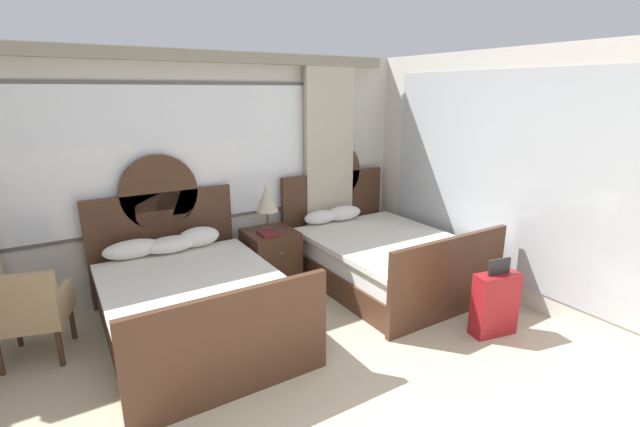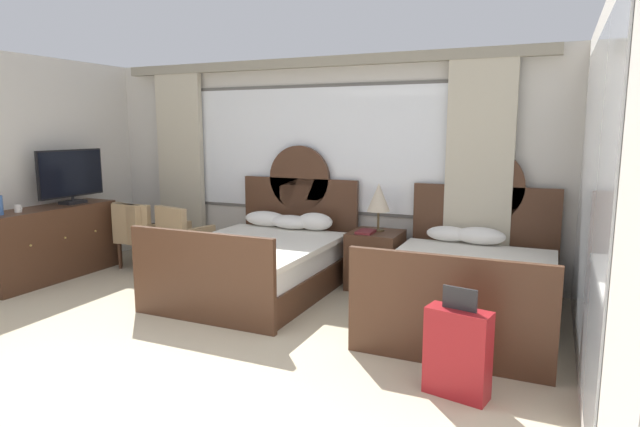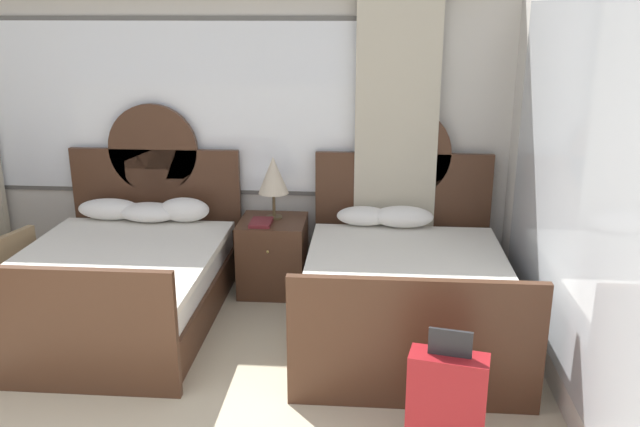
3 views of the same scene
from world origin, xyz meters
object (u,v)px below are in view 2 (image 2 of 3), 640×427
Objects in this scene: nightstand_between_beds at (375,260)px; armchair_by_window_left at (182,235)px; suitcase_on_floor at (458,352)px; bed_near_mirror at (468,286)px; bed_near_window at (261,261)px; armchair_by_window_centre at (139,231)px; dresser_minibar at (50,243)px; book_on_nightstand at (366,232)px; table_lamp_on_nightstand at (379,198)px; cup_on_dresser at (18,209)px; armchair_by_window_right at (140,231)px; tv_flatscreen at (71,176)px.

nightstand_between_beds is 2.47m from armchair_by_window_left.
bed_near_mirror is at bearing 96.00° from suitcase_on_floor.
armchair_by_window_centre is at bearing 172.84° from bed_near_window.
book_on_nightstand is at bearing 17.18° from dresser_minibar.
table_lamp_on_nightstand is 4.03m from dresser_minibar.
bed_near_mirror is at bearing -3.53° from armchair_by_window_centre.
bed_near_window is 2.83m from cup_on_dresser.
bed_near_mirror is 4.27m from armchair_by_window_right.
bed_near_mirror is 3.59m from armchair_by_window_left.
armchair_by_window_right is at bearing -5.26° from armchair_by_window_centre.
cup_on_dresser reaches higher than nightstand_between_beds.
suitcase_on_floor reaches higher than nightstand_between_beds.
armchair_by_window_left is at bearing 154.22° from suitcase_on_floor.
armchair_by_window_right is (0.64, 0.86, 0.04)m from dresser_minibar.
nightstand_between_beds is 3.94m from tv_flatscreen.
book_on_nightstand is at bearing -115.62° from table_lamp_on_nightstand.
armchair_by_window_centre is 1.00× the size of armchair_by_window_right.
armchair_by_window_centre is 1.12× the size of suitcase_on_floor.
armchair_by_window_left is (1.32, 0.86, 0.04)m from dresser_minibar.
armchair_by_window_left is (-2.36, -0.28, -0.18)m from book_on_nightstand.
nightstand_between_beds is at bearing 18.42° from dresser_minibar.
armchair_by_window_left is 0.68m from armchair_by_window_right.
tv_flatscreen is at bearing -177.25° from bed_near_mirror.
table_lamp_on_nightstand is 2.13× the size of book_on_nightstand.
tv_flatscreen is 1.11× the size of armchair_by_window_centre.
cup_on_dresser is (0.03, -0.40, 0.48)m from dresser_minibar.
armchair_by_window_left and armchair_by_window_centre have the same top height.
bed_near_mirror is 2.51× the size of armchair_by_window_left.
bed_near_mirror is 1.31m from nightstand_between_beds.
cup_on_dresser is 1.45m from armchair_by_window_centre.
bed_near_window is 2.51× the size of armchair_by_window_centre.
book_on_nightstand is at bearing 26.46° from bed_near_window.
armchair_by_window_left is at bearing -170.84° from nightstand_between_beds.
nightstand_between_beds is 2.55m from suitcase_on_floor.
table_lamp_on_nightstand reaches higher than armchair_by_window_left.
bed_near_window is 1.32m from armchair_by_window_left.
table_lamp_on_nightstand is 0.72× the size of suitcase_on_floor.
armchair_by_window_left is (-1.29, 0.25, 0.14)m from bed_near_window.
nightstand_between_beds is at bearing 9.16° from armchair_by_window_left.
dresser_minibar is 0.87m from tv_flatscreen.
bed_near_mirror is 4.93m from dresser_minibar.
table_lamp_on_nightstand is (0.01, 0.07, 0.71)m from nightstand_between_beds.
armchair_by_window_right is at bearing 64.29° from cup_on_dresser.
bed_near_window is at bearing -7.18° from armchair_by_window_right.
armchair_by_window_right is at bearing 39.14° from tv_flatscreen.
tv_flatscreen is at bearing -139.52° from armchair_by_window_centre.
armchair_by_window_left is at bearing 21.07° from tv_flatscreen.
cup_on_dresser is at bearing -157.14° from book_on_nightstand.
table_lamp_on_nightstand is 2.55m from armchair_by_window_left.
table_lamp_on_nightstand is 4.11m from cup_on_dresser.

